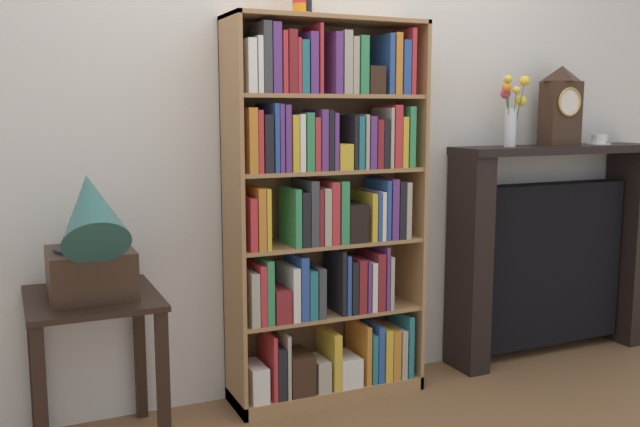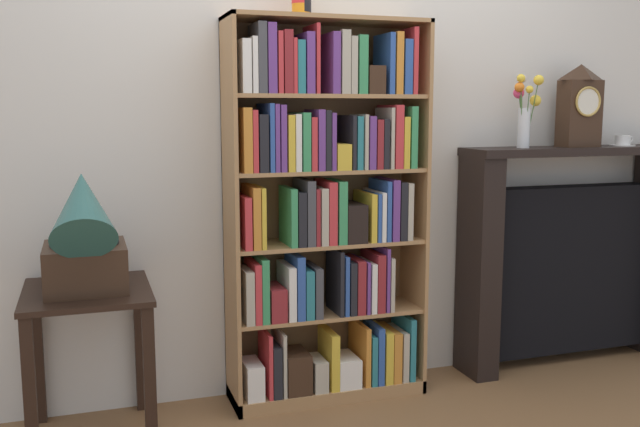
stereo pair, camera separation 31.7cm
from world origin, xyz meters
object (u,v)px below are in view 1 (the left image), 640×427
mantel_clock (561,106)px  teacup_with_saucer (599,140)px  bookshelf (325,219)px  gramophone (91,241)px  fireplace_mantel (549,253)px  flower_vase (512,109)px  side_table_left (94,333)px

mantel_clock → teacup_with_saucer: mantel_clock is taller
bookshelf → gramophone: bearing=-170.2°
mantel_clock → teacup_with_saucer: bearing=0.5°
fireplace_mantel → flower_vase: size_ratio=3.37×
teacup_with_saucer → side_table_left: bearing=-177.1°
bookshelf → side_table_left: size_ratio=2.76×
gramophone → mantel_clock: 2.45m
fireplace_mantel → mantel_clock: mantel_clock is taller
gramophone → fireplace_mantel: bearing=5.2°
bookshelf → teacup_with_saucer: bookshelf is taller
fireplace_mantel → teacup_with_saucer: bearing=-4.7°
mantel_clock → bookshelf: bearing=-179.4°
bookshelf → fireplace_mantel: bookshelf is taller
bookshelf → gramophone: size_ratio=3.15×
bookshelf → gramophone: bookshelf is taller
gramophone → teacup_with_saucer: teacup_with_saucer is taller
bookshelf → teacup_with_saucer: size_ratio=13.10×
gramophone → mantel_clock: mantel_clock is taller
gramophone → flower_vase: flower_vase is taller
bookshelf → teacup_with_saucer: 1.67m
side_table_left → mantel_clock: (2.39, 0.13, 0.87)m
gramophone → flower_vase: bearing=5.2°
bookshelf → mantel_clock: 1.45m
side_table_left → teacup_with_saucer: (2.67, 0.14, 0.69)m
flower_vase → fireplace_mantel: bearing=5.2°
gramophone → flower_vase: size_ratio=1.52×
fireplace_mantel → teacup_with_saucer: 0.67m
teacup_with_saucer → fireplace_mantel: bearing=175.3°
side_table_left → fireplace_mantel: size_ratio=0.52×
gramophone → teacup_with_saucer: 2.70m
gramophone → side_table_left: bearing=90.0°
flower_vase → teacup_with_saucer: size_ratio=2.73×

